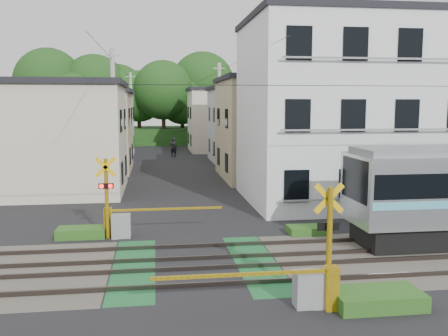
{
  "coord_description": "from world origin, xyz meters",
  "views": [
    {
      "loc": [
        -1.19,
        -15.01,
        4.99
      ],
      "look_at": [
        1.59,
        5.0,
        2.39
      ],
      "focal_mm": 40.0,
      "sensor_mm": 36.0,
      "label": 1
    }
  ],
  "objects": [
    {
      "name": "catenary",
      "position": [
        6.0,
        0.03,
        3.7
      ],
      "size": [
        60.0,
        5.04,
        7.0
      ],
      "color": "#2D2D33",
      "rests_on": "ground"
    },
    {
      "name": "pedestrian",
      "position": [
        0.55,
        32.5,
        0.93
      ],
      "size": [
        0.8,
        0.67,
        1.86
      ],
      "primitive_type": "imported",
      "rotation": [
        0.0,
        0.0,
        2.75
      ],
      "color": "black",
      "rests_on": "ground"
    },
    {
      "name": "apartment_block",
      "position": [
        8.5,
        9.49,
        4.66
      ],
      "size": [
        10.2,
        8.36,
        9.3
      ],
      "color": "white",
      "rests_on": "ground"
    },
    {
      "name": "crossing_signal_far",
      "position": [
        -2.59,
        3.65,
        0.71
      ],
      "size": [
        4.74,
        0.65,
        3.09
      ],
      "color": "yellow",
      "rests_on": "ground"
    },
    {
      "name": "crossing_signal_near",
      "position": [
        2.59,
        -3.65,
        0.71
      ],
      "size": [
        4.74,
        0.65,
        3.09
      ],
      "color": "yellow",
      "rests_on": "ground"
    },
    {
      "name": "tree_hill",
      "position": [
        -1.08,
        48.79,
        5.65
      ],
      "size": [
        40.0,
        12.14,
        11.8
      ],
      "color": "#1E4517",
      "rests_on": "ground"
    },
    {
      "name": "weed_patches",
      "position": [
        1.76,
        -0.09,
        0.18
      ],
      "size": [
        10.25,
        8.8,
        0.4
      ],
      "color": "#2D5E1E",
      "rests_on": "ground"
    },
    {
      "name": "houses_row",
      "position": [
        0.25,
        25.92,
        3.24
      ],
      "size": [
        22.07,
        31.35,
        6.8
      ],
      "color": "beige",
      "rests_on": "ground"
    },
    {
      "name": "utility_poles",
      "position": [
        -1.05,
        23.01,
        4.08
      ],
      "size": [
        7.9,
        42.0,
        8.0
      ],
      "color": "#A5A5A0",
      "rests_on": "ground"
    },
    {
      "name": "track_bed",
      "position": [
        0.0,
        0.0,
        0.04
      ],
      "size": [
        120.0,
        120.0,
        0.14
      ],
      "color": "#47423A",
      "rests_on": "ground"
    },
    {
      "name": "ground",
      "position": [
        0.0,
        0.0,
        0.0
      ],
      "size": [
        120.0,
        120.0,
        0.0
      ],
      "primitive_type": "plane",
      "color": "black"
    }
  ]
}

